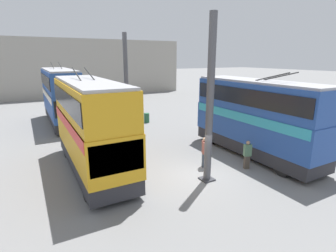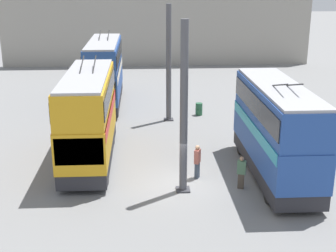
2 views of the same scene
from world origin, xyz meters
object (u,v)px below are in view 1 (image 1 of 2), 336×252
at_px(person_by_left_row, 247,154).
at_px(oil_drum, 147,118).
at_px(bus_right_mid, 61,93).
at_px(bus_right_near, 91,121).
at_px(person_aisle_foreground, 204,151).
at_px(bus_left_near, 256,114).

height_order(person_by_left_row, oil_drum, person_by_left_row).
xyz_separation_m(bus_right_mid, person_by_left_row, (-16.54, -7.84, -2.07)).
height_order(bus_right_mid, oil_drum, bus_right_mid).
relative_size(bus_right_near, oil_drum, 9.70).
bearing_deg(oil_drum, person_aisle_foreground, 172.58).
relative_size(bus_right_near, bus_right_mid, 0.92).
distance_m(person_aisle_foreground, oil_drum, 11.71).
distance_m(bus_right_near, person_aisle_foreground, 6.65).
distance_m(bus_left_near, bus_right_near, 10.19).
bearing_deg(person_by_left_row, oil_drum, 20.50).
bearing_deg(bus_right_mid, person_aisle_foreground, -159.03).
height_order(person_by_left_row, person_aisle_foreground, person_aisle_foreground).
relative_size(bus_right_mid, oil_drum, 10.55).
relative_size(bus_right_mid, person_by_left_row, 5.85).
distance_m(bus_right_near, person_by_left_row, 9.02).
distance_m(bus_right_mid, person_aisle_foreground, 16.35).
bearing_deg(person_by_left_row, person_aisle_foreground, 73.87).
distance_m(bus_right_near, oil_drum, 11.85).
bearing_deg(bus_right_near, oil_drum, -39.11).
bearing_deg(bus_right_near, person_by_left_row, -116.96).
bearing_deg(person_aisle_foreground, bus_right_near, 0.48).
bearing_deg(person_by_left_row, bus_right_mid, 43.55).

